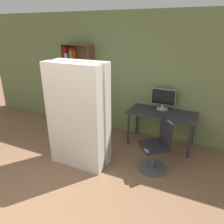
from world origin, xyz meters
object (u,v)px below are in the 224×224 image
object	(u,v)px
office_chair	(157,150)
mattress_near	(74,118)
monitor	(163,98)
bookshelf	(77,86)
mattress_far	(83,113)

from	to	relation	value
office_chair	mattress_near	size ratio (longest dim) A/B	0.50
monitor	mattress_near	size ratio (longest dim) A/B	0.27
monitor	bookshelf	distance (m)	2.15
office_chair	bookshelf	size ratio (longest dim) A/B	0.47
mattress_near	mattress_far	xyz separation A→B (m)	(0.00, 0.28, -0.00)
mattress_far	office_chair	bearing A→B (deg)	9.96
mattress_near	office_chair	bearing A→B (deg)	21.40
monitor	mattress_far	distance (m)	1.73
monitor	mattress_far	xyz separation A→B (m)	(-1.13, -1.32, -0.05)
monitor	bookshelf	xyz separation A→B (m)	(-2.15, 0.02, 0.03)
bookshelf	mattress_near	bearing A→B (deg)	-57.55
office_chair	mattress_near	distance (m)	1.51
bookshelf	mattress_far	xyz separation A→B (m)	(1.03, -1.33, -0.08)
mattress_far	mattress_near	bearing A→B (deg)	-90.00
bookshelf	mattress_far	size ratio (longest dim) A/B	1.08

